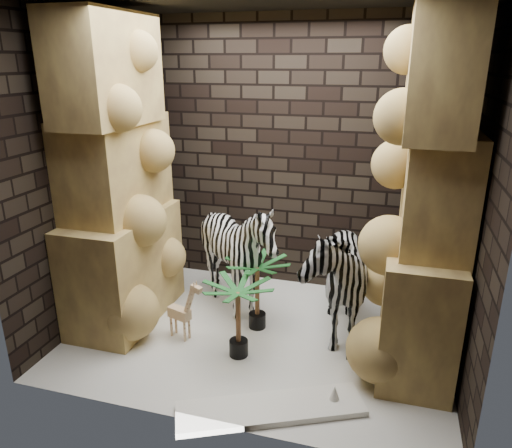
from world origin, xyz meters
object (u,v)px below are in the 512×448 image
(surfboard, at_px, (271,409))
(zebra_right, at_px, (332,264))
(giraffe_toy, at_px, (179,306))
(zebra_left, at_px, (238,261))
(palm_front, at_px, (257,293))
(palm_back, at_px, (238,320))

(surfboard, bearing_deg, zebra_right, 52.92)
(zebra_right, bearing_deg, giraffe_toy, -171.24)
(zebra_left, bearing_deg, zebra_right, -9.61)
(palm_front, distance_m, palm_back, 0.51)
(giraffe_toy, bearing_deg, palm_front, 47.16)
(zebra_left, bearing_deg, palm_front, -43.11)
(giraffe_toy, distance_m, palm_front, 0.76)
(zebra_left, relative_size, palm_front, 1.74)
(surfboard, bearing_deg, zebra_left, 91.93)
(zebra_right, distance_m, palm_back, 1.02)
(palm_back, bearing_deg, surfboard, -53.94)
(zebra_right, height_order, palm_back, zebra_right)
(zebra_left, relative_size, palm_back, 1.78)
(zebra_left, distance_m, surfboard, 1.64)
(palm_front, bearing_deg, surfboard, -69.35)
(zebra_right, height_order, giraffe_toy, zebra_right)
(palm_back, bearing_deg, zebra_left, 108.07)
(zebra_left, relative_size, surfboard, 0.91)
(zebra_right, bearing_deg, zebra_left, 161.89)
(zebra_right, distance_m, palm_front, 0.79)
(giraffe_toy, relative_size, palm_front, 0.88)
(palm_back, distance_m, surfboard, 0.85)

